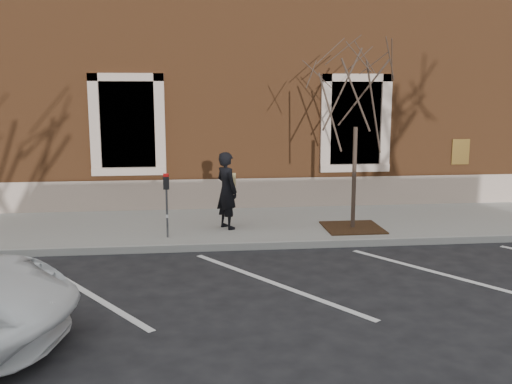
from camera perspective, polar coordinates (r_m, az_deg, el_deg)
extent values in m
plane|color=#28282B|center=(12.00, 0.31, -5.68)|extent=(120.00, 120.00, 0.00)
cube|color=gray|center=(13.67, -0.53, -3.39)|extent=(40.00, 3.50, 0.15)
cube|color=#9E9E99|center=(11.94, 0.34, -5.40)|extent=(40.00, 0.12, 0.15)
cube|color=brown|center=(19.28, -2.37, 12.29)|extent=(40.00, 8.50, 8.00)
cube|color=tan|center=(15.31, -1.19, -0.11)|extent=(40.00, 0.06, 0.80)
cube|color=black|center=(15.24, -12.65, 6.62)|extent=(1.40, 0.30, 2.20)
cube|color=tan|center=(15.19, -12.54, 2.06)|extent=(1.90, 0.20, 0.20)
cube|color=black|center=(15.75, 9.75, 6.82)|extent=(1.40, 0.30, 2.20)
cube|color=tan|center=(15.70, 9.79, 2.41)|extent=(1.90, 0.20, 0.20)
imported|color=black|center=(12.96, -2.94, 0.15)|extent=(0.69, 0.77, 1.76)
cylinder|color=#595B60|center=(12.35, -8.89, -2.13)|extent=(0.05, 0.05, 1.05)
cube|color=black|center=(12.22, -8.97, 0.90)|extent=(0.13, 0.09, 0.27)
cube|color=red|center=(12.20, -8.99, 1.68)|extent=(0.12, 0.09, 0.06)
cube|color=white|center=(12.31, -8.89, -2.41)|extent=(0.05, 0.00, 0.07)
cube|color=#3B2713|center=(13.29, 9.63, -3.52)|extent=(1.29, 1.29, 0.03)
cylinder|color=#3E2D25|center=(13.07, 9.78, 1.35)|extent=(0.09, 0.09, 2.31)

